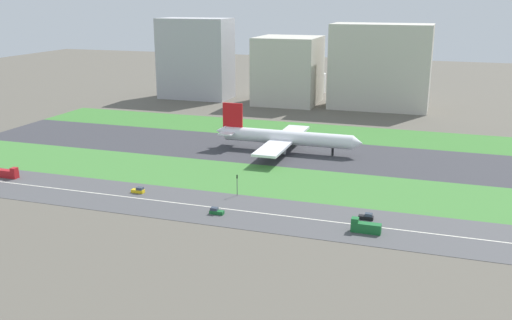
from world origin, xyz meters
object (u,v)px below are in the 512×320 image
object	(u,v)px
truck_1	(365,227)
car_1	(367,217)
airliner	(284,137)
fuel_tank_centre	(353,82)
traffic_light	(237,184)
office_tower	(380,67)
car_2	(138,190)
fuel_tank_west	(313,83)
fuel_tank_east	(395,83)
terminal_building	(196,59)
hangar_building	(288,70)
truck_0	(8,173)
car_3	(216,211)

from	to	relation	value
truck_1	car_1	bearing A→B (deg)	-84.66
airliner	fuel_tank_centre	size ratio (longest dim) A/B	3.54
traffic_light	office_tower	bearing A→B (deg)	81.66
car_2	fuel_tank_west	bearing A→B (deg)	87.97
office_tower	fuel_tank_east	distance (m)	48.00
car_1	car_2	size ratio (longest dim) A/B	1.00
terminal_building	fuel_tank_west	world-z (taller)	terminal_building
office_tower	car_2	bearing A→B (deg)	-107.76
car_1	hangar_building	bearing A→B (deg)	112.27
airliner	truck_1	xyz separation A→B (m)	(45.88, -78.00, -4.56)
traffic_light	terminal_building	bearing A→B (deg)	118.02
car_2	hangar_building	world-z (taller)	hangar_building
terminal_building	traffic_light	bearing A→B (deg)	-61.98
traffic_light	fuel_tank_centre	world-z (taller)	fuel_tank_centre
car_2	hangar_building	bearing A→B (deg)	89.22
truck_0	hangar_building	size ratio (longest dim) A/B	0.21
truck_0	traffic_light	world-z (taller)	traffic_light
office_tower	fuel_tank_east	xyz separation A→B (m)	(5.44, 45.00, -15.78)
car_3	fuel_tank_centre	bearing A→B (deg)	-90.82
truck_0	fuel_tank_centre	bearing A→B (deg)	68.37
hangar_building	truck_0	bearing A→B (deg)	-107.26
fuel_tank_east	traffic_light	bearing A→B (deg)	-98.04
terminal_building	fuel_tank_west	bearing A→B (deg)	33.56
car_1	car_2	xyz separation A→B (m)	(-76.99, 0.00, 0.00)
airliner	terminal_building	size ratio (longest dim) A/B	1.27
fuel_tank_centre	truck_1	bearing A→B (deg)	-79.95
car_3	airliner	bearing A→B (deg)	-89.63
office_tower	traffic_light	bearing A→B (deg)	-98.34
airliner	fuel_tank_west	distance (m)	160.80
fuel_tank_west	truck_1	bearing A→B (deg)	-73.57
terminal_building	truck_0	bearing A→B (deg)	-88.21
fuel_tank_centre	fuel_tank_east	bearing A→B (deg)	0.00
traffic_light	fuel_tank_east	bearing A→B (deg)	81.96
car_2	car_1	bearing A→B (deg)	0.00
hangar_building	fuel_tank_west	size ratio (longest dim) A/B	2.32
airliner	car_3	size ratio (longest dim) A/B	14.77
truck_1	car_2	distance (m)	78.56
car_3	fuel_tank_centre	size ratio (longest dim) A/B	0.24
terminal_building	office_tower	xyz separation A→B (m)	(118.08, 0.00, -0.91)
car_3	fuel_tank_west	distance (m)	238.33
car_1	truck_0	size ratio (longest dim) A/B	0.52
truck_0	office_tower	distance (m)	215.14
truck_1	traffic_light	size ratio (longest dim) A/B	1.17
hangar_building	office_tower	bearing A→B (deg)	0.00
office_tower	truck_1	bearing A→B (deg)	-84.17
fuel_tank_east	car_2	bearing A→B (deg)	-105.69
car_3	hangar_building	size ratio (longest dim) A/B	0.11
car_1	truck_1	size ratio (longest dim) A/B	0.52
truck_1	fuel_tank_east	world-z (taller)	fuel_tank_east
car_3	office_tower	bearing A→B (deg)	-97.64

